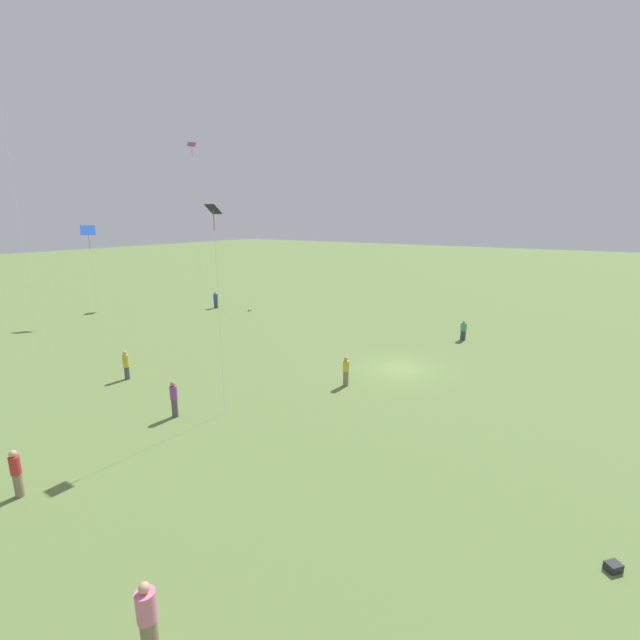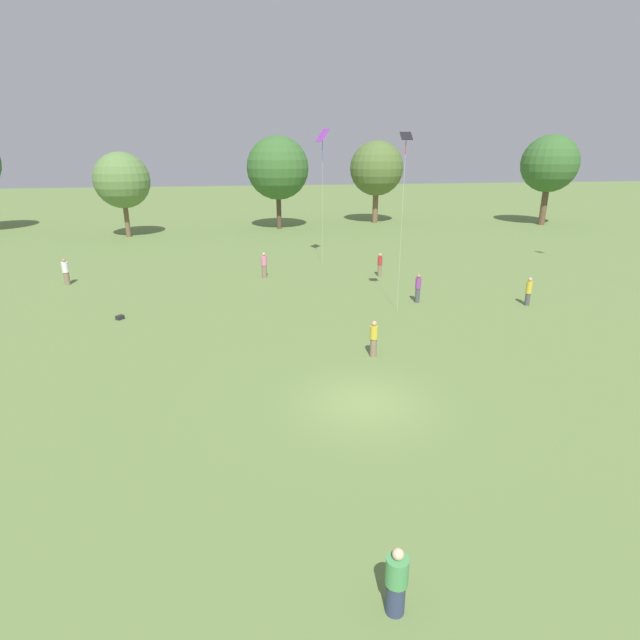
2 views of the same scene
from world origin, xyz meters
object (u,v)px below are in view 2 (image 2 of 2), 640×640
kite_4 (406,149)px  picnic_bag_1 (120,317)px  person_6 (374,339)px  person_1 (264,265)px  kite_2 (322,139)px  person_4 (418,288)px  person_5 (380,265)px  person_2 (396,582)px  person_9 (529,291)px  person_7 (66,272)px

kite_4 → picnic_bag_1: 18.29m
picnic_bag_1 → person_6: bearing=-30.8°
person_1 → kite_2: bearing=-67.5°
person_4 → kite_2: 15.56m
person_6 → picnic_bag_1: (-12.65, 7.55, -0.75)m
person_5 → person_6: 15.52m
person_1 → picnic_bag_1: (-8.65, -8.30, -0.82)m
person_6 → person_2: bearing=-60.5°
person_9 → person_4: bearing=-8.1°
kite_4 → picnic_bag_1: size_ratio=19.97×
person_1 → kite_4: bearing=-159.4°
person_5 → person_7: 22.49m
person_9 → kite_2: bearing=-46.4°
kite_2 → kite_4: 13.83m
person_1 → person_4: 12.03m
person_7 → person_1: bearing=154.7°
person_6 → picnic_bag_1: bearing=-167.8°
person_1 → person_4: bearing=-148.1°
person_4 → person_5: person_4 is taller
person_2 → kite_4: bearing=-137.0°
person_2 → person_5: size_ratio=0.92×
person_2 → person_6: size_ratio=0.93×
person_2 → person_4: 22.53m
person_5 → person_9: size_ratio=1.00×
person_2 → person_6: (3.16, 13.10, 0.09)m
person_4 → kite_4: kite_4 is taller
picnic_bag_1 → person_5: bearing=22.9°
person_5 → kite_2: 10.92m
kite_2 → person_5: bearing=62.9°
person_1 → person_9: (15.46, -9.69, -0.05)m
person_2 → kite_2: size_ratio=0.15×
person_4 → person_9: size_ratio=1.04×
person_4 → person_1: bearing=100.7°
person_1 → person_2: size_ratio=1.17×
person_2 → person_7: 32.73m
person_9 → picnic_bag_1: person_9 is taller
person_2 → person_9: (14.62, 19.27, 0.10)m
person_2 → picnic_bag_1: person_2 is taller
person_1 → person_2: person_1 is taller
person_5 → person_7: size_ratio=0.94×
person_2 → person_6: person_6 is taller
person_5 → kite_4: kite_4 is taller
person_5 → kite_2: (-3.47, 5.20, 8.95)m
person_5 → picnic_bag_1: bearing=23.7°
person_9 → picnic_bag_1: (-24.11, 1.39, -0.77)m
person_7 → person_6: bearing=113.8°
person_1 → person_2: bearing=165.0°
person_6 → kite_4: bearing=106.1°
person_9 → person_7: bearing=-11.9°
person_1 → person_6: bearing=177.5°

